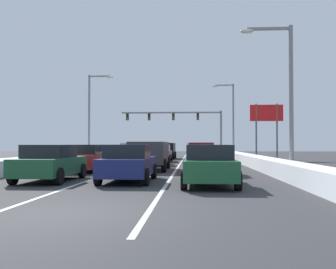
# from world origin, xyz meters

# --- Properties ---
(ground_plane) EXTENTS (120.00, 120.00, 0.00)m
(ground_plane) POSITION_xyz_m (0.00, 18.41, 0.00)
(ground_plane) COLOR #333335
(lane_stripe_between_right_lane_and_center_lane) EXTENTS (0.14, 50.62, 0.01)m
(lane_stripe_between_right_lane_and_center_lane) POSITION_xyz_m (1.70, 23.01, 0.00)
(lane_stripe_between_right_lane_and_center_lane) COLOR silver
(lane_stripe_between_right_lane_and_center_lane) RESTS_ON ground
(lane_stripe_between_center_lane_and_left_lane) EXTENTS (0.14, 50.62, 0.01)m
(lane_stripe_between_center_lane_and_left_lane) POSITION_xyz_m (-1.70, 23.01, 0.00)
(lane_stripe_between_center_lane_and_left_lane) COLOR silver
(lane_stripe_between_center_lane_and_left_lane) RESTS_ON ground
(snow_bank_right_shoulder) EXTENTS (1.22, 50.62, 0.73)m
(snow_bank_right_shoulder) POSITION_xyz_m (7.00, 23.01, 0.37)
(snow_bank_right_shoulder) COLOR white
(snow_bank_right_shoulder) RESTS_ON ground
(snow_bank_left_shoulder) EXTENTS (1.92, 50.62, 0.75)m
(snow_bank_left_shoulder) POSITION_xyz_m (-7.00, 23.01, 0.38)
(snow_bank_left_shoulder) COLOR white
(snow_bank_left_shoulder) RESTS_ON ground
(sedan_green_right_lane_nearest) EXTENTS (2.00, 4.50, 1.51)m
(sedan_green_right_lane_nearest) POSITION_xyz_m (3.30, 6.07, 0.76)
(sedan_green_right_lane_nearest) COLOR #1E5633
(sedan_green_right_lane_nearest) RESTS_ON ground
(sedan_red_right_lane_second) EXTENTS (2.00, 4.50, 1.51)m
(sedan_red_right_lane_second) POSITION_xyz_m (3.60, 12.01, 0.76)
(sedan_red_right_lane_second) COLOR maroon
(sedan_red_right_lane_second) RESTS_ON ground
(sedan_tan_right_lane_third) EXTENTS (2.00, 4.50, 1.51)m
(sedan_tan_right_lane_third) POSITION_xyz_m (3.34, 18.63, 0.76)
(sedan_tan_right_lane_third) COLOR #937F60
(sedan_tan_right_lane_third) RESTS_ON ground
(suv_maroon_right_lane_fourth) EXTENTS (2.16, 4.90, 1.67)m
(suv_maroon_right_lane_fourth) POSITION_xyz_m (3.36, 24.51, 1.02)
(suv_maroon_right_lane_fourth) COLOR maroon
(suv_maroon_right_lane_fourth) RESTS_ON ground
(suv_silver_right_lane_fifth) EXTENTS (2.16, 4.90, 1.67)m
(suv_silver_right_lane_fifth) POSITION_xyz_m (3.16, 31.74, 1.02)
(suv_silver_right_lane_fifth) COLOR #B7BABF
(suv_silver_right_lane_fifth) RESTS_ON ground
(sedan_navy_center_lane_nearest) EXTENTS (2.00, 4.50, 1.51)m
(sedan_navy_center_lane_nearest) POSITION_xyz_m (0.07, 7.40, 0.76)
(sedan_navy_center_lane_nearest) COLOR navy
(sedan_navy_center_lane_nearest) RESTS_ON ground
(suv_charcoal_center_lane_second) EXTENTS (2.16, 4.90, 1.67)m
(suv_charcoal_center_lane_second) POSITION_xyz_m (0.16, 14.50, 1.02)
(suv_charcoal_center_lane_second) COLOR #38383D
(suv_charcoal_center_lane_second) RESTS_ON ground
(sedan_white_center_lane_third) EXTENTS (2.00, 4.50, 1.51)m
(sedan_white_center_lane_third) POSITION_xyz_m (-0.20, 20.27, 0.76)
(sedan_white_center_lane_third) COLOR silver
(sedan_white_center_lane_third) RESTS_ON ground
(sedan_gray_center_lane_fourth) EXTENTS (2.00, 4.50, 1.51)m
(sedan_gray_center_lane_fourth) POSITION_xyz_m (-0.17, 25.93, 0.76)
(sedan_gray_center_lane_fourth) COLOR slate
(sedan_gray_center_lane_fourth) RESTS_ON ground
(suv_black_center_lane_fifth) EXTENTS (2.16, 4.90, 1.67)m
(suv_black_center_lane_fifth) POSITION_xyz_m (-0.22, 33.02, 1.02)
(suv_black_center_lane_fifth) COLOR black
(suv_black_center_lane_fifth) RESTS_ON ground
(sedan_green_left_lane_nearest) EXTENTS (2.00, 4.50, 1.51)m
(sedan_green_left_lane_nearest) POSITION_xyz_m (-3.20, 7.39, 0.76)
(sedan_green_left_lane_nearest) COLOR #1E5633
(sedan_green_left_lane_nearest) RESTS_ON ground
(sedan_red_left_lane_second) EXTENTS (2.00, 4.50, 1.51)m
(sedan_red_left_lane_second) POSITION_xyz_m (-3.26, 13.04, 0.76)
(sedan_red_left_lane_second) COLOR maroon
(sedan_red_left_lane_second) RESTS_ON ground
(sedan_tan_left_lane_third) EXTENTS (2.00, 4.50, 1.51)m
(sedan_tan_left_lane_third) POSITION_xyz_m (-3.15, 19.50, 0.76)
(sedan_tan_left_lane_third) COLOR #937F60
(sedan_tan_left_lane_third) RESTS_ON ground
(sedan_maroon_left_lane_fourth) EXTENTS (2.00, 4.50, 1.51)m
(sedan_maroon_left_lane_fourth) POSITION_xyz_m (-3.40, 26.22, 0.76)
(sedan_maroon_left_lane_fourth) COLOR maroon
(sedan_maroon_left_lane_fourth) RESTS_ON ground
(suv_silver_left_lane_fifth) EXTENTS (2.16, 4.90, 1.67)m
(suv_silver_left_lane_fifth) POSITION_xyz_m (-3.52, 32.27, 1.02)
(suv_silver_left_lane_fifth) COLOR #B7BABF
(suv_silver_left_lane_fifth) RESTS_ON ground
(traffic_light_gantry) EXTENTS (14.00, 0.47, 6.20)m
(traffic_light_gantry) POSITION_xyz_m (1.31, 46.01, 4.89)
(traffic_light_gantry) COLOR slate
(traffic_light_gantry) RESTS_ON ground
(street_lamp_right_near) EXTENTS (2.66, 0.36, 7.55)m
(street_lamp_right_near) POSITION_xyz_m (7.27, 11.51, 4.56)
(street_lamp_right_near) COLOR gray
(street_lamp_right_near) RESTS_ON ground
(street_lamp_right_mid) EXTENTS (2.66, 0.36, 8.83)m
(street_lamp_right_mid) POSITION_xyz_m (7.24, 39.12, 5.24)
(street_lamp_right_mid) COLOR gray
(street_lamp_right_mid) RESTS_ON ground
(street_lamp_left_mid) EXTENTS (2.66, 0.36, 8.83)m
(street_lamp_left_mid) POSITION_xyz_m (-7.82, 31.96, 5.23)
(street_lamp_left_mid) COLOR gray
(street_lamp_left_mid) RESTS_ON ground
(roadside_sign_right) EXTENTS (3.20, 0.16, 5.50)m
(roadside_sign_right) POSITION_xyz_m (9.89, 30.25, 4.02)
(roadside_sign_right) COLOR #59595B
(roadside_sign_right) RESTS_ON ground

